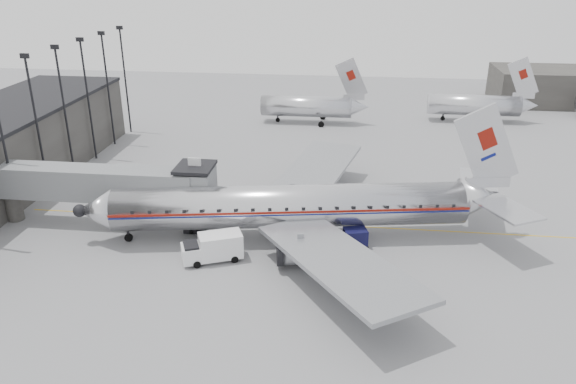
# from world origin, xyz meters

# --- Properties ---
(ground) EXTENTS (160.00, 160.00, 0.00)m
(ground) POSITION_xyz_m (0.00, 0.00, 0.00)
(ground) COLOR slate
(ground) RESTS_ON ground
(apron_line) EXTENTS (60.00, 0.15, 0.01)m
(apron_line) POSITION_xyz_m (3.00, 6.00, 0.01)
(apron_line) COLOR gold
(apron_line) RESTS_ON ground
(jet_bridge) EXTENTS (21.00, 6.20, 7.10)m
(jet_bridge) POSITION_xyz_m (-16.66, 3.67, 4.18)
(jet_bridge) COLOR slate
(jet_bridge) RESTS_ON ground
(floodlight_masts) EXTENTS (0.90, 42.25, 15.25)m
(floodlight_masts) POSITION_xyz_m (-27.50, 13.00, 8.36)
(floodlight_masts) COLOR black
(floodlight_masts) RESTS_ON ground
(distant_aircraft_near) EXTENTS (16.39, 3.20, 10.26)m
(distant_aircraft_near) POSITION_xyz_m (-1.79, 42.00, 2.73)
(distant_aircraft_near) COLOR silver
(distant_aircraft_near) RESTS_ON ground
(distant_aircraft_mid) EXTENTS (16.39, 3.20, 10.26)m
(distant_aircraft_mid) POSITION_xyz_m (24.21, 46.00, 2.73)
(distant_aircraft_mid) COLOR silver
(distant_aircraft_mid) RESTS_ON ground
(airliner) EXTENTS (39.60, 36.40, 12.61)m
(airliner) POSITION_xyz_m (0.78, 3.14, 3.17)
(airliner) COLOR silver
(airliner) RESTS_ON ground
(service_van) EXTENTS (5.46, 3.78, 2.40)m
(service_van) POSITION_xyz_m (-6.06, -2.02, 1.26)
(service_van) COLOR white
(service_van) RESTS_ON ground
(baggage_cart_navy) EXTENTS (2.47, 2.12, 1.66)m
(baggage_cart_navy) POSITION_xyz_m (6.00, 2.00, 0.88)
(baggage_cart_navy) COLOR black
(baggage_cart_navy) RESTS_ON ground
(ramp_worker) EXTENTS (0.68, 0.46, 1.83)m
(ramp_worker) POSITION_xyz_m (-8.53, 3.00, 0.91)
(ramp_worker) COLOR #9DC917
(ramp_worker) RESTS_ON ground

